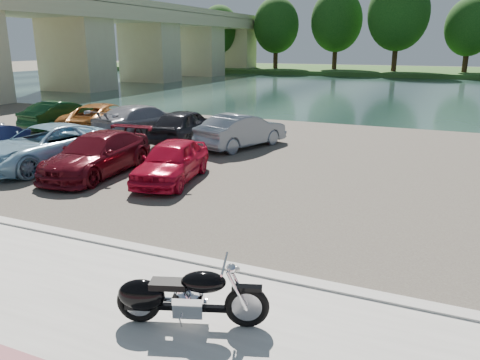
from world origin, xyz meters
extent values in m
plane|color=#595447|center=(0.00, 0.00, 0.00)|extent=(200.00, 200.00, 0.00)
cube|color=#AEABA4|center=(0.00, -1.00, 0.05)|extent=(60.00, 6.00, 0.10)
cube|color=#AEABA4|center=(0.00, 2.00, 0.07)|extent=(60.00, 0.30, 0.14)
cube|color=#474039|center=(0.00, 11.00, 0.02)|extent=(60.00, 18.00, 0.04)
cube|color=#1A302D|center=(0.00, 40.00, 0.00)|extent=(120.00, 40.00, 0.00)
cube|color=#204B1B|center=(0.00, 72.00, 0.30)|extent=(120.00, 24.00, 0.60)
cube|color=#C4B288|center=(-28.00, 40.00, 7.20)|extent=(7.00, 56.00, 1.40)
cube|color=#C4B288|center=(-28.00, 40.00, 8.20)|extent=(7.00, 56.00, 0.70)
cube|color=#C4B288|center=(-28.00, 30.00, 3.60)|extent=(6.00, 4.00, 7.20)
cube|color=#C4B288|center=(-28.00, 42.00, 3.60)|extent=(6.00, 4.00, 7.20)
cube|color=#C4B288|center=(-28.00, 54.00, 3.60)|extent=(6.00, 4.00, 7.20)
cube|color=#C4B288|center=(-28.00, 66.00, 3.60)|extent=(6.00, 4.00, 7.20)
cylinder|color=#311F12|center=(-30.00, 64.60, 2.85)|extent=(0.70, 0.70, 4.50)
ellipsoid|color=#10360E|center=(-30.00, 64.60, 6.45)|extent=(6.30, 6.30, 7.56)
cylinder|color=#311F12|center=(-21.00, 66.00, 3.08)|extent=(0.70, 0.70, 4.95)
ellipsoid|color=#10360E|center=(-21.00, 66.00, 7.04)|extent=(6.93, 6.93, 8.32)
cylinder|color=#311F12|center=(-12.00, 67.40, 3.30)|extent=(0.70, 0.70, 5.40)
ellipsoid|color=#10360E|center=(-12.00, 67.40, 7.62)|extent=(7.56, 7.56, 9.07)
cylinder|color=#311F12|center=(-3.00, 64.60, 3.52)|extent=(0.70, 0.70, 5.85)
ellipsoid|color=#10360E|center=(-3.00, 64.60, 8.21)|extent=(8.19, 8.19, 9.83)
cylinder|color=#311F12|center=(6.00, 66.00, 2.85)|extent=(0.70, 0.70, 4.50)
ellipsoid|color=#10360E|center=(6.00, 66.00, 6.45)|extent=(6.30, 6.30, 7.56)
torus|color=black|center=(1.93, 0.33, 0.44)|extent=(0.68, 0.34, 0.68)
torus|color=black|center=(0.37, -0.22, 0.44)|extent=(0.68, 0.34, 0.68)
cylinder|color=#B2B2B7|center=(1.93, 0.33, 0.44)|extent=(0.45, 0.21, 0.46)
cylinder|color=#B2B2B7|center=(0.37, -0.22, 0.44)|extent=(0.45, 0.21, 0.46)
cylinder|color=silver|center=(1.83, 0.19, 0.74)|extent=(0.32, 0.15, 0.63)
cylinder|color=silver|center=(1.77, 0.37, 0.74)|extent=(0.32, 0.15, 0.63)
cylinder|color=silver|center=(1.62, 0.22, 1.13)|extent=(0.28, 0.72, 0.04)
sphere|color=silver|center=(1.72, 0.25, 1.05)|extent=(0.20, 0.20, 0.16)
sphere|color=silver|center=(1.78, 0.27, 1.05)|extent=(0.14, 0.14, 0.11)
cube|color=black|center=(1.93, 0.33, 0.75)|extent=(0.47, 0.28, 0.06)
cube|color=black|center=(1.15, 0.05, 0.38)|extent=(1.17, 0.49, 0.08)
cube|color=silver|center=(1.11, 0.04, 0.45)|extent=(0.53, 0.45, 0.34)
cylinder|color=silver|center=(1.20, 0.07, 0.65)|extent=(0.29, 0.25, 0.27)
cylinder|color=silver|center=(1.01, 0.01, 0.65)|extent=(0.29, 0.25, 0.27)
ellipsoid|color=black|center=(1.32, 0.11, 0.82)|extent=(0.76, 0.56, 0.32)
cube|color=black|center=(0.82, -0.06, 0.76)|extent=(0.61, 0.45, 0.10)
ellipsoid|color=black|center=(0.42, -0.20, 0.56)|extent=(0.80, 0.56, 0.50)
cube|color=black|center=(0.37, -0.22, 0.49)|extent=(0.44, 0.30, 0.30)
cylinder|color=silver|center=(0.77, 0.09, 0.32)|extent=(1.07, 0.45, 0.09)
cylinder|color=silver|center=(0.77, 0.09, 0.40)|extent=(1.07, 0.45, 0.09)
cylinder|color=#B2B2B7|center=(1.07, -0.16, 0.23)|extent=(0.07, 0.14, 0.22)
imported|color=#9AC7E0|center=(-8.47, 6.65, 0.76)|extent=(3.14, 5.49, 1.44)
imported|color=#580C16|center=(-6.08, 6.53, 0.71)|extent=(2.24, 4.77, 1.35)
imported|color=#B60C29|center=(-3.38, 6.80, 0.69)|extent=(2.23, 4.04, 1.30)
imported|color=black|center=(-13.43, 12.71, 0.76)|extent=(2.03, 4.50, 1.43)
imported|color=#B26929|center=(-10.86, 12.69, 0.77)|extent=(3.42, 5.63, 1.46)
imported|color=gray|center=(-8.52, 12.62, 0.79)|extent=(2.98, 5.47, 1.50)
imported|color=black|center=(-6.14, 12.40, 0.78)|extent=(1.90, 4.38, 1.47)
imported|color=slate|center=(-3.39, 12.35, 0.74)|extent=(2.80, 4.52, 1.40)
camera|label=1|loc=(4.32, -5.37, 4.20)|focal=35.00mm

